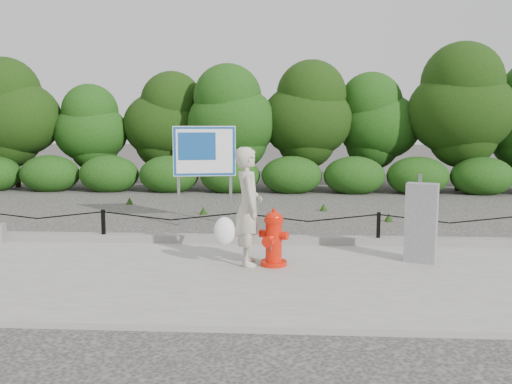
{
  "coord_description": "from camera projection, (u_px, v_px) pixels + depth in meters",
  "views": [
    {
      "loc": [
        0.88,
        -9.6,
        2.28
      ],
      "look_at": [
        0.3,
        0.2,
        1.0
      ],
      "focal_mm": 38.0,
      "sensor_mm": 36.0,
      "label": 1
    }
  ],
  "objects": [
    {
      "name": "curb",
      "position": [
        239.0,
        239.0,
        9.88
      ],
      "size": [
        14.0,
        0.22,
        0.14
      ],
      "primitive_type": "cube",
      "color": "slate",
      "rests_on": "sidewalk"
    },
    {
      "name": "fire_hydrant",
      "position": [
        273.0,
        239.0,
        8.29
      ],
      "size": [
        0.54,
        0.54,
        0.88
      ],
      "rotation": [
        0.0,
        0.0,
        -0.41
      ],
      "color": "red",
      "rests_on": "sidewalk"
    },
    {
      "name": "treeline",
      "position": [
        288.0,
        115.0,
        18.28
      ],
      "size": [
        20.48,
        3.56,
        4.7
      ],
      "color": "black",
      "rests_on": "ground"
    },
    {
      "name": "chain_barrier",
      "position": [
        239.0,
        223.0,
        9.79
      ],
      "size": [
        10.06,
        0.06,
        0.6
      ],
      "color": "black",
      "rests_on": "sidewalk"
    },
    {
      "name": "advertising_sign",
      "position": [
        204.0,
        156.0,
        11.83
      ],
      "size": [
        1.35,
        0.35,
        2.18
      ],
      "rotation": [
        0.0,
        0.0,
        0.19
      ],
      "color": "slate",
      "rests_on": "ground"
    },
    {
      "name": "sidewalk",
      "position": [
        226.0,
        277.0,
        7.86
      ],
      "size": [
        14.0,
        4.0,
        0.08
      ],
      "primitive_type": "cube",
      "color": "gray",
      "rests_on": "ground"
    },
    {
      "name": "pedestrian",
      "position": [
        247.0,
        208.0,
        8.29
      ],
      "size": [
        0.79,
        0.73,
        1.82
      ],
      "rotation": [
        0.0,
        0.0,
        1.76
      ],
      "color": "#B7B19D",
      "rests_on": "sidewalk"
    },
    {
      "name": "utility_cabinet",
      "position": [
        421.0,
        223.0,
        8.49
      ],
      "size": [
        0.54,
        0.43,
        1.38
      ],
      "rotation": [
        0.0,
        0.0,
        -0.37
      ],
      "color": "gray",
      "rests_on": "sidewalk"
    },
    {
      "name": "ground",
      "position": [
        239.0,
        248.0,
        9.85
      ],
      "size": [
        90.0,
        90.0,
        0.0
      ],
      "primitive_type": "plane",
      "color": "#2D2B28",
      "rests_on": "ground"
    }
  ]
}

